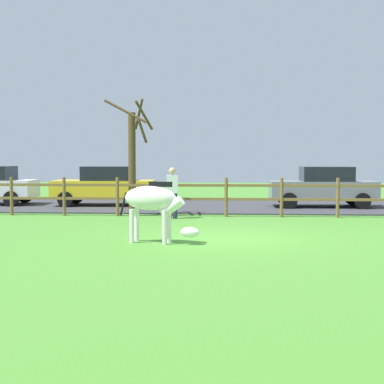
{
  "coord_description": "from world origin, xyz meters",
  "views": [
    {
      "loc": [
        0.03,
        -13.54,
        1.96
      ],
      "look_at": [
        -0.96,
        1.08,
        1.06
      ],
      "focal_mm": 52.56,
      "sensor_mm": 36.0,
      "label": 1
    }
  ],
  "objects_px": {
    "parked_car_yellow": "(105,185)",
    "visitor_near_fence": "(172,190)",
    "bare_tree": "(133,157)",
    "parked_car_grey": "(323,186)",
    "zebra": "(154,203)"
  },
  "relations": [
    {
      "from": "parked_car_yellow",
      "to": "visitor_near_fence",
      "type": "height_order",
      "value": "visitor_near_fence"
    },
    {
      "from": "bare_tree",
      "to": "visitor_near_fence",
      "type": "relative_size",
      "value": 2.39
    },
    {
      "from": "parked_car_grey",
      "to": "visitor_near_fence",
      "type": "xyz_separation_m",
      "value": [
        -5.44,
        -4.11,
        0.06
      ]
    },
    {
      "from": "parked_car_yellow",
      "to": "visitor_near_fence",
      "type": "distance_m",
      "value": 5.28
    },
    {
      "from": "parked_car_grey",
      "to": "zebra",
      "type": "bearing_deg",
      "value": -119.96
    },
    {
      "from": "parked_car_grey",
      "to": "parked_car_yellow",
      "type": "relative_size",
      "value": 0.99
    },
    {
      "from": "zebra",
      "to": "parked_car_grey",
      "type": "bearing_deg",
      "value": 60.04
    },
    {
      "from": "parked_car_grey",
      "to": "parked_car_yellow",
      "type": "xyz_separation_m",
      "value": [
        -8.57,
        0.14,
        0.0
      ]
    },
    {
      "from": "zebra",
      "to": "parked_car_yellow",
      "type": "height_order",
      "value": "parked_car_yellow"
    },
    {
      "from": "bare_tree",
      "to": "parked_car_yellow",
      "type": "xyz_separation_m",
      "value": [
        -1.73,
        3.49,
        -1.12
      ]
    },
    {
      "from": "parked_car_yellow",
      "to": "zebra",
      "type": "bearing_deg",
      "value": -70.98
    },
    {
      "from": "zebra",
      "to": "parked_car_grey",
      "type": "distance_m",
      "value": 10.68
    },
    {
      "from": "parked_car_grey",
      "to": "visitor_near_fence",
      "type": "distance_m",
      "value": 6.82
    },
    {
      "from": "visitor_near_fence",
      "to": "zebra",
      "type": "bearing_deg",
      "value": -88.83
    },
    {
      "from": "zebra",
      "to": "visitor_near_fence",
      "type": "distance_m",
      "value": 5.15
    }
  ]
}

